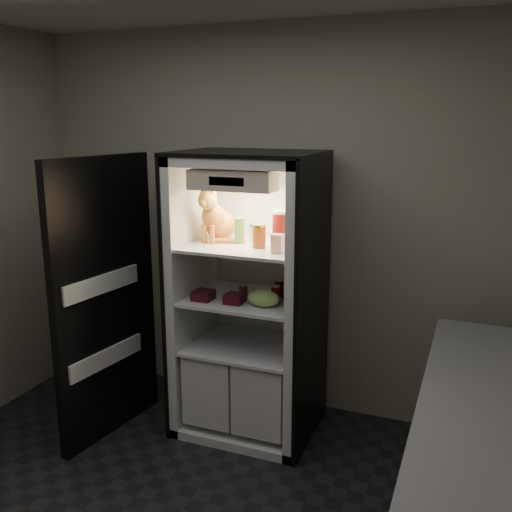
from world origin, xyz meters
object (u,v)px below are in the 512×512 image
(refrigerator, at_px, (251,315))
(salsa_jar, at_px, (259,236))
(berry_box_left, at_px, (203,295))
(tabby_cat, at_px, (217,220))
(cream_carton, at_px, (278,244))
(condiment_jar, at_px, (243,290))
(soda_can_b, at_px, (293,291))
(grape_bag, at_px, (263,298))
(soda_can_a, at_px, (279,288))
(mayo_tub, at_px, (256,233))
(parmesan_shaker, at_px, (240,231))
(pepper_jar, at_px, (283,228))
(berry_box_right, at_px, (235,299))
(soda_can_c, at_px, (276,294))

(refrigerator, relative_size, salsa_jar, 12.77)
(berry_box_left, bearing_deg, tabby_cat, 86.98)
(cream_carton, distance_m, condiment_jar, 0.49)
(soda_can_b, relative_size, grape_bag, 0.63)
(soda_can_a, relative_size, berry_box_left, 0.90)
(soda_can_b, bearing_deg, condiment_jar, -175.20)
(mayo_tub, distance_m, condiment_jar, 0.39)
(cream_carton, bearing_deg, soda_can_a, 106.48)
(condiment_jar, relative_size, berry_box_left, 0.66)
(parmesan_shaker, height_order, condiment_jar, parmesan_shaker)
(tabby_cat, height_order, berry_box_left, tabby_cat)
(refrigerator, relative_size, condiment_jar, 23.36)
(mayo_tub, xyz_separation_m, pepper_jar, (0.20, -0.05, 0.05))
(refrigerator, relative_size, pepper_jar, 8.40)
(salsa_jar, distance_m, cream_carton, 0.18)
(salsa_jar, distance_m, soda_can_b, 0.42)
(tabby_cat, xyz_separation_m, mayo_tub, (0.25, 0.06, -0.08))
(berry_box_left, bearing_deg, refrigerator, 43.41)
(soda_can_a, bearing_deg, pepper_jar, -51.87)
(parmesan_shaker, relative_size, mayo_tub, 1.39)
(berry_box_right, bearing_deg, grape_bag, 2.60)
(parmesan_shaker, xyz_separation_m, condiment_jar, (0.03, -0.01, -0.39))
(berry_box_left, bearing_deg, parmesan_shaker, 44.50)
(mayo_tub, xyz_separation_m, berry_box_left, (-0.26, -0.26, -0.38))
(tabby_cat, bearing_deg, salsa_jar, -9.03)
(pepper_jar, bearing_deg, berry_box_left, -155.44)
(pepper_jar, distance_m, soda_can_c, 0.42)
(refrigerator, bearing_deg, soda_can_c, -26.12)
(pepper_jar, bearing_deg, soda_can_c, -95.71)
(soda_can_b, relative_size, berry_box_left, 1.05)
(soda_can_a, distance_m, berry_box_left, 0.50)
(mayo_tub, relative_size, pepper_jar, 0.53)
(refrigerator, distance_m, parmesan_shaker, 0.59)
(soda_can_c, height_order, grape_bag, soda_can_c)
(salsa_jar, relative_size, grape_bag, 0.72)
(tabby_cat, xyz_separation_m, soda_can_a, (0.41, 0.05, -0.43))
(refrigerator, height_order, grape_bag, refrigerator)
(soda_can_a, bearing_deg, parmesan_shaker, -162.86)
(parmesan_shaker, xyz_separation_m, soda_can_a, (0.25, 0.08, -0.38))
(soda_can_c, bearing_deg, berry_box_left, -165.34)
(cream_carton, height_order, berry_box_right, cream_carton)
(refrigerator, bearing_deg, salsa_jar, -48.21)
(soda_can_a, distance_m, berry_box_right, 0.32)
(salsa_jar, height_order, cream_carton, salsa_jar)
(cream_carton, bearing_deg, parmesan_shaker, 152.90)
(cream_carton, bearing_deg, berry_box_right, 179.86)
(grape_bag, height_order, berry_box_right, grape_bag)
(parmesan_shaker, height_order, soda_can_a, parmesan_shaker)
(pepper_jar, relative_size, cream_carton, 1.98)
(pepper_jar, xyz_separation_m, cream_carton, (0.04, -0.19, -0.06))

